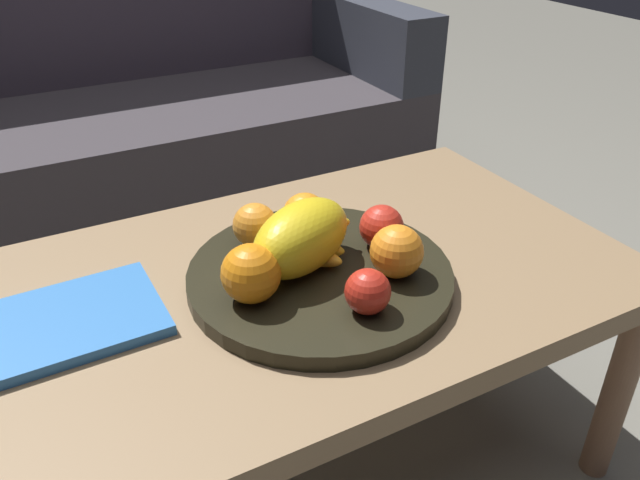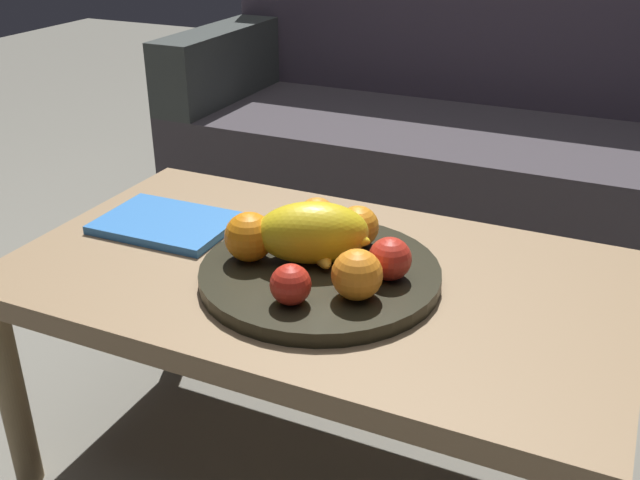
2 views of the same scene
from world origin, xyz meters
TOP-DOWN VIEW (x-y plane):
  - ground_plane at (0.00, 0.00)m, footprint 8.00×8.00m
  - coffee_table at (0.00, 0.00)m, footprint 1.05×0.61m
  - couch at (-0.02, 1.11)m, footprint 1.70×0.70m
  - fruit_bowl at (0.02, -0.04)m, footprint 0.40×0.40m
  - melon_large_front at (0.00, -0.02)m, footprint 0.21×0.18m
  - orange_front at (0.11, -0.10)m, footprint 0.08×0.08m
  - orange_left at (-0.03, 0.07)m, footprint 0.07×0.07m
  - orange_right at (0.05, 0.06)m, footprint 0.07×0.07m
  - orange_back at (-0.10, -0.06)m, footprint 0.08×0.08m
  - apple_front at (0.03, -0.16)m, footprint 0.06×0.06m
  - apple_left at (0.14, -0.02)m, footprint 0.07×0.07m
  - banana_bunch at (0.01, 0.01)m, footprint 0.16×0.15m
  - magazine at (-0.33, 0.03)m, footprint 0.25×0.18m

SIDE VIEW (x-z plane):
  - ground_plane at x=0.00m, z-range 0.00..0.00m
  - couch at x=-0.02m, z-range -0.15..0.75m
  - coffee_table at x=0.00m, z-range 0.17..0.60m
  - magazine at x=-0.33m, z-range 0.43..0.45m
  - fruit_bowl at x=0.02m, z-range 0.43..0.46m
  - banana_bunch at x=0.01m, z-range 0.46..0.52m
  - apple_front at x=0.03m, z-range 0.46..0.52m
  - apple_left at x=0.14m, z-range 0.46..0.53m
  - orange_left at x=-0.03m, z-range 0.46..0.53m
  - orange_right at x=0.05m, z-range 0.46..0.53m
  - orange_front at x=0.11m, z-range 0.46..0.54m
  - orange_back at x=-0.10m, z-range 0.46..0.54m
  - melon_large_front at x=0.00m, z-range 0.46..0.56m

